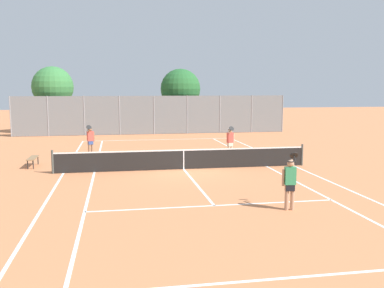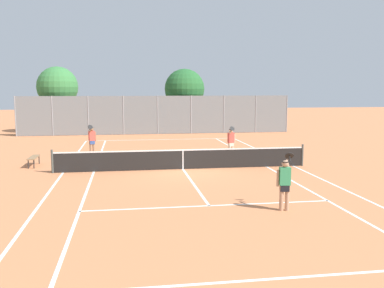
{
  "view_description": "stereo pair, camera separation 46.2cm",
  "coord_description": "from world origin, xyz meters",
  "px_view_note": "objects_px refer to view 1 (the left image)",
  "views": [
    {
      "loc": [
        -3.1,
        -19.65,
        3.82
      ],
      "look_at": [
        0.67,
        1.5,
        1.0
      ],
      "focal_mm": 40.0,
      "sensor_mm": 36.0,
      "label": 1
    },
    {
      "loc": [
        -2.64,
        -19.73,
        3.82
      ],
      "look_at": [
        0.67,
        1.5,
        1.0
      ],
      "focal_mm": 40.0,
      "sensor_mm": 36.0,
      "label": 2
    }
  ],
  "objects_px": {
    "loose_tennis_ball_0": "(88,157)",
    "loose_tennis_ball_2": "(262,160)",
    "player_far_left": "(90,139)",
    "courtside_bench": "(33,158)",
    "player_near_side": "(290,181)",
    "tree_behind_left": "(52,88)",
    "tennis_net": "(184,159)",
    "tree_behind_right": "(179,90)",
    "player_far_right": "(230,141)",
    "loose_tennis_ball_1": "(89,149)"
  },
  "relations": [
    {
      "from": "tree_behind_left",
      "to": "player_near_side",
      "type": "bearing_deg",
      "value": -67.41
    },
    {
      "from": "tree_behind_right",
      "to": "courtside_bench",
      "type": "bearing_deg",
      "value": -120.65
    },
    {
      "from": "player_far_right",
      "to": "tennis_net",
      "type": "bearing_deg",
      "value": -135.35
    },
    {
      "from": "player_far_left",
      "to": "tree_behind_left",
      "type": "bearing_deg",
      "value": 106.31
    },
    {
      "from": "player_near_side",
      "to": "tree_behind_left",
      "type": "relative_size",
      "value": 0.31
    },
    {
      "from": "player_near_side",
      "to": "courtside_bench",
      "type": "relative_size",
      "value": 1.18
    },
    {
      "from": "loose_tennis_ball_1",
      "to": "courtside_bench",
      "type": "distance_m",
      "value": 6.0
    },
    {
      "from": "tree_behind_left",
      "to": "tree_behind_right",
      "type": "distance_m",
      "value": 10.88
    },
    {
      "from": "tennis_net",
      "to": "tree_behind_right",
      "type": "relative_size",
      "value": 2.17
    },
    {
      "from": "tree_behind_left",
      "to": "loose_tennis_ball_1",
      "type": "bearing_deg",
      "value": -71.67
    },
    {
      "from": "player_far_left",
      "to": "loose_tennis_ball_2",
      "type": "bearing_deg",
      "value": -20.59
    },
    {
      "from": "player_far_right",
      "to": "tree_behind_right",
      "type": "relative_size",
      "value": 0.32
    },
    {
      "from": "player_far_right",
      "to": "loose_tennis_ball_1",
      "type": "bearing_deg",
      "value": 150.85
    },
    {
      "from": "courtside_bench",
      "to": "tree_behind_right",
      "type": "relative_size",
      "value": 0.27
    },
    {
      "from": "loose_tennis_ball_0",
      "to": "courtside_bench",
      "type": "distance_m",
      "value": 3.53
    },
    {
      "from": "player_near_side",
      "to": "loose_tennis_ball_0",
      "type": "distance_m",
      "value": 13.65
    },
    {
      "from": "loose_tennis_ball_2",
      "to": "tree_behind_left",
      "type": "xyz_separation_m",
      "value": [
        -12.89,
        16.45,
        3.8
      ]
    },
    {
      "from": "loose_tennis_ball_0",
      "to": "courtside_bench",
      "type": "height_order",
      "value": "courtside_bench"
    },
    {
      "from": "tennis_net",
      "to": "tree_behind_right",
      "type": "distance_m",
      "value": 18.64
    },
    {
      "from": "loose_tennis_ball_0",
      "to": "loose_tennis_ball_2",
      "type": "height_order",
      "value": "same"
    },
    {
      "from": "loose_tennis_ball_1",
      "to": "tree_behind_left",
      "type": "distance_m",
      "value": 11.95
    },
    {
      "from": "player_far_right",
      "to": "loose_tennis_ball_1",
      "type": "height_order",
      "value": "player_far_right"
    },
    {
      "from": "player_far_left",
      "to": "loose_tennis_ball_0",
      "type": "bearing_deg",
      "value": -98.89
    },
    {
      "from": "player_far_left",
      "to": "courtside_bench",
      "type": "distance_m",
      "value": 4.17
    },
    {
      "from": "loose_tennis_ball_2",
      "to": "tree_behind_left",
      "type": "relative_size",
      "value": 0.01
    },
    {
      "from": "tree_behind_left",
      "to": "player_far_right",
      "type": "bearing_deg",
      "value": -52.88
    },
    {
      "from": "player_far_right",
      "to": "loose_tennis_ball_0",
      "type": "distance_m",
      "value": 7.95
    },
    {
      "from": "player_far_left",
      "to": "player_far_right",
      "type": "height_order",
      "value": "same"
    },
    {
      "from": "loose_tennis_ball_2",
      "to": "tree_behind_left",
      "type": "distance_m",
      "value": 21.24
    },
    {
      "from": "tennis_net",
      "to": "tree_behind_right",
      "type": "bearing_deg",
      "value": 82.23
    },
    {
      "from": "loose_tennis_ball_1",
      "to": "loose_tennis_ball_0",
      "type": "bearing_deg",
      "value": -87.35
    },
    {
      "from": "player_near_side",
      "to": "tree_behind_left",
      "type": "height_order",
      "value": "tree_behind_left"
    },
    {
      "from": "player_far_left",
      "to": "player_near_side",
      "type": "bearing_deg",
      "value": -61.39
    },
    {
      "from": "loose_tennis_ball_1",
      "to": "tree_behind_left",
      "type": "xyz_separation_m",
      "value": [
        -3.56,
        10.75,
        3.8
      ]
    },
    {
      "from": "tree_behind_left",
      "to": "loose_tennis_ball_2",
      "type": "bearing_deg",
      "value": -51.92
    },
    {
      "from": "player_far_right",
      "to": "player_far_left",
      "type": "bearing_deg",
      "value": 164.48
    },
    {
      "from": "player_far_right",
      "to": "loose_tennis_ball_2",
      "type": "relative_size",
      "value": 26.88
    },
    {
      "from": "loose_tennis_ball_2",
      "to": "tennis_net",
      "type": "bearing_deg",
      "value": -158.46
    },
    {
      "from": "tennis_net",
      "to": "tree_behind_left",
      "type": "relative_size",
      "value": 2.13
    },
    {
      "from": "courtside_bench",
      "to": "player_near_side",
      "type": "bearing_deg",
      "value": -44.56
    },
    {
      "from": "tree_behind_right",
      "to": "loose_tennis_ball_2",
      "type": "bearing_deg",
      "value": -83.01
    },
    {
      "from": "player_near_side",
      "to": "tree_behind_left",
      "type": "xyz_separation_m",
      "value": [
        -10.61,
        25.5,
        2.91
      ]
    },
    {
      "from": "tennis_net",
      "to": "loose_tennis_ball_2",
      "type": "bearing_deg",
      "value": 21.54
    },
    {
      "from": "tennis_net",
      "to": "loose_tennis_ball_1",
      "type": "bearing_deg",
      "value": 122.84
    },
    {
      "from": "tree_behind_left",
      "to": "courtside_bench",
      "type": "bearing_deg",
      "value": -85.65
    },
    {
      "from": "player_far_right",
      "to": "tree_behind_right",
      "type": "height_order",
      "value": "tree_behind_right"
    },
    {
      "from": "tree_behind_right",
      "to": "loose_tennis_ball_0",
      "type": "bearing_deg",
      "value": -117.54
    },
    {
      "from": "player_near_side",
      "to": "loose_tennis_ball_2",
      "type": "xyz_separation_m",
      "value": [
        2.28,
        9.05,
        -0.89
      ]
    },
    {
      "from": "player_far_left",
      "to": "tree_behind_right",
      "type": "distance_m",
      "value": 15.06
    },
    {
      "from": "tennis_net",
      "to": "player_near_side",
      "type": "height_order",
      "value": "player_near_side"
    }
  ]
}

